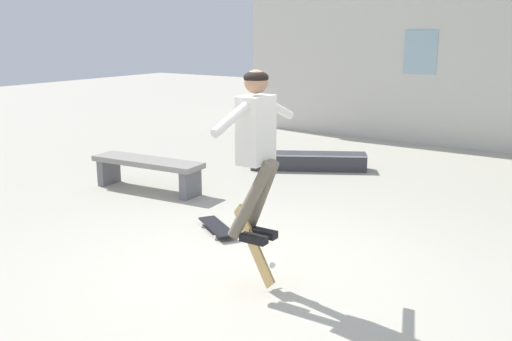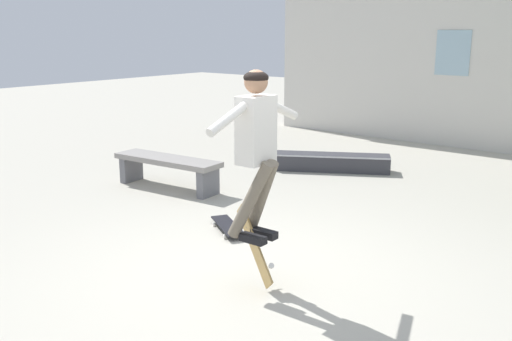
# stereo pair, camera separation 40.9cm
# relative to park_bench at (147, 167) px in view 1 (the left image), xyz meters

# --- Properties ---
(ground_plane) EXTENTS (40.00, 40.00, 0.00)m
(ground_plane) POSITION_rel_park_bench_xyz_m (3.06, -1.69, -0.36)
(ground_plane) COLOR #B2AD9E
(building_backdrop) EXTENTS (10.76, 0.52, 5.01)m
(building_backdrop) POSITION_rel_park_bench_xyz_m (3.09, 6.10, 1.60)
(building_backdrop) COLOR beige
(building_backdrop) RESTS_ON ground_plane
(park_bench) EXTENTS (1.85, 0.62, 0.49)m
(park_bench) POSITION_rel_park_bench_xyz_m (0.00, 0.00, 0.00)
(park_bench) COLOR gray
(park_bench) RESTS_ON ground_plane
(skate_ledge) EXTENTS (1.94, 1.34, 0.29)m
(skate_ledge) POSITION_rel_park_bench_xyz_m (1.37, 2.54, -0.21)
(skate_ledge) COLOR #38383D
(skate_ledge) RESTS_ON ground_plane
(skater) EXTENTS (0.44, 1.25, 1.55)m
(skater) POSITION_rel_park_bench_xyz_m (3.26, -1.90, 1.07)
(skater) COLOR silver
(skateboard_flipping) EXTENTS (0.63, 0.30, 0.75)m
(skateboard_flipping) POSITION_rel_park_bench_xyz_m (3.20, -1.85, 0.04)
(skateboard_flipping) COLOR #AD894C
(skateboard_resting) EXTENTS (0.76, 0.58, 0.08)m
(skateboard_resting) POSITION_rel_park_bench_xyz_m (2.00, -0.88, -0.29)
(skateboard_resting) COLOR black
(skateboard_resting) RESTS_ON ground_plane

